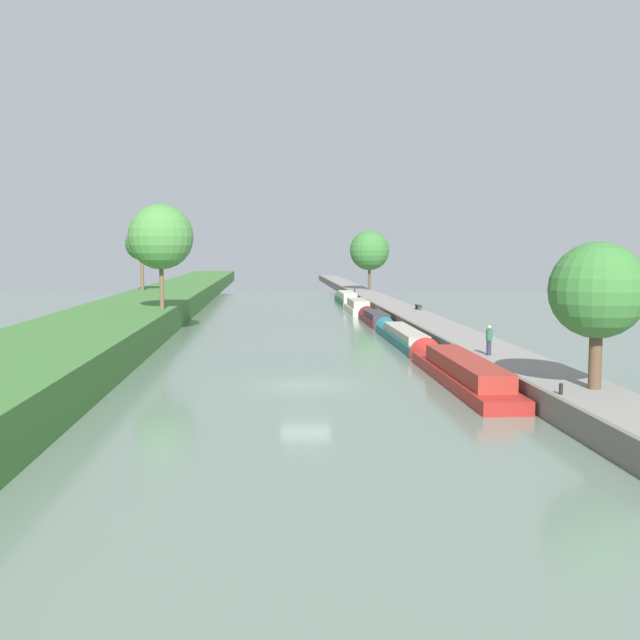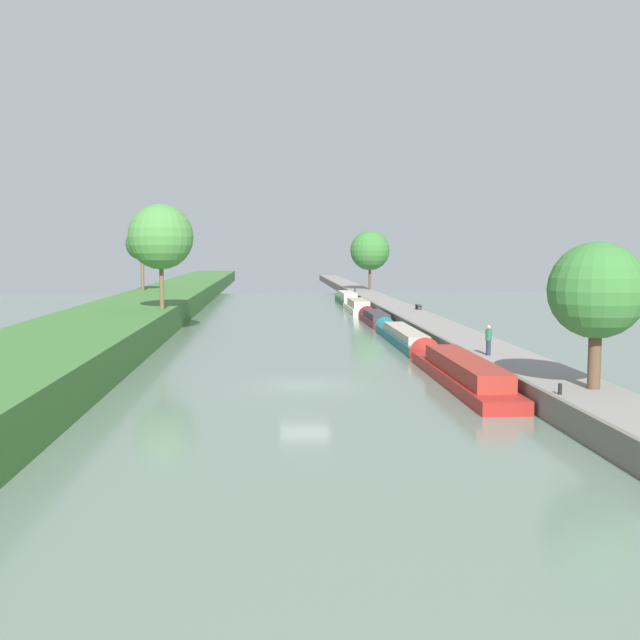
{
  "view_description": "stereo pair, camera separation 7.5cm",
  "coord_description": "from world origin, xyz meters",
  "px_view_note": "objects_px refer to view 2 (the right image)",
  "views": [
    {
      "loc": [
        -1.82,
        -37.56,
        6.9
      ],
      "look_at": [
        2.41,
        24.73,
        1.0
      ],
      "focal_mm": 42.08,
      "sensor_mm": 36.0,
      "label": 1
    },
    {
      "loc": [
        -1.74,
        -37.56,
        6.9
      ],
      "look_at": [
        2.41,
        24.73,
        1.0
      ],
      "focal_mm": 42.08,
      "sensor_mm": 36.0,
      "label": 2
    }
  ],
  "objects_px": {
    "narrowboat_teal": "(402,336)",
    "park_bench": "(419,306)",
    "narrowboat_red": "(457,370)",
    "narrowboat_green": "(346,298)",
    "mooring_bollard_far": "(355,290)",
    "person_walking": "(489,340)",
    "narrowboat_cream": "(357,306)",
    "narrowboat_maroon": "(374,318)",
    "mooring_bollard_near": "(560,389)"
  },
  "relations": [
    {
      "from": "person_walking",
      "to": "mooring_bollard_near",
      "type": "relative_size",
      "value": 3.69
    },
    {
      "from": "narrowboat_cream",
      "to": "narrowboat_maroon",
      "type": "bearing_deg",
      "value": -89.16
    },
    {
      "from": "narrowboat_maroon",
      "to": "narrowboat_cream",
      "type": "xyz_separation_m",
      "value": [
        -0.19,
        12.72,
        0.12
      ]
    },
    {
      "from": "narrowboat_teal",
      "to": "person_walking",
      "type": "xyz_separation_m",
      "value": [
        2.23,
        -14.67,
        1.47
      ]
    },
    {
      "from": "narrowboat_teal",
      "to": "narrowboat_maroon",
      "type": "height_order",
      "value": "narrowboat_teal"
    },
    {
      "from": "narrowboat_teal",
      "to": "narrowboat_cream",
      "type": "bearing_deg",
      "value": 90.23
    },
    {
      "from": "mooring_bollard_far",
      "to": "narrowboat_teal",
      "type": "bearing_deg",
      "value": -92.26
    },
    {
      "from": "narrowboat_cream",
      "to": "mooring_bollard_far",
      "type": "bearing_deg",
      "value": 84.18
    },
    {
      "from": "narrowboat_cream",
      "to": "narrowboat_green",
      "type": "distance_m",
      "value": 13.57
    },
    {
      "from": "narrowboat_green",
      "to": "mooring_bollard_near",
      "type": "height_order",
      "value": "mooring_bollard_near"
    },
    {
      "from": "narrowboat_green",
      "to": "mooring_bollard_near",
      "type": "xyz_separation_m",
      "value": [
        1.76,
        -67.27,
        0.72
      ]
    },
    {
      "from": "mooring_bollard_far",
      "to": "person_walking",
      "type": "bearing_deg",
      "value": -89.66
    },
    {
      "from": "narrowboat_teal",
      "to": "mooring_bollard_near",
      "type": "height_order",
      "value": "mooring_bollard_near"
    },
    {
      "from": "narrowboat_teal",
      "to": "mooring_bollard_near",
      "type": "relative_size",
      "value": 36.44
    },
    {
      "from": "narrowboat_cream",
      "to": "person_walking",
      "type": "xyz_separation_m",
      "value": [
        2.34,
        -42.51,
        1.4
      ]
    },
    {
      "from": "narrowboat_maroon",
      "to": "mooring_bollard_far",
      "type": "distance_m",
      "value": 32.15
    },
    {
      "from": "narrowboat_teal",
      "to": "narrowboat_green",
      "type": "relative_size",
      "value": 1.28
    },
    {
      "from": "person_walking",
      "to": "narrowboat_teal",
      "type": "bearing_deg",
      "value": 98.63
    },
    {
      "from": "narrowboat_green",
      "to": "park_bench",
      "type": "bearing_deg",
      "value": -79.65
    },
    {
      "from": "narrowboat_red",
      "to": "park_bench",
      "type": "relative_size",
      "value": 11.13
    },
    {
      "from": "narrowboat_teal",
      "to": "narrowboat_cream",
      "type": "distance_m",
      "value": 27.83
    },
    {
      "from": "narrowboat_green",
      "to": "person_walking",
      "type": "height_order",
      "value": "person_walking"
    },
    {
      "from": "narrowboat_maroon",
      "to": "person_walking",
      "type": "xyz_separation_m",
      "value": [
        2.16,
        -29.78,
        1.51
      ]
    },
    {
      "from": "narrowboat_teal",
      "to": "person_walking",
      "type": "bearing_deg",
      "value": -81.37
    },
    {
      "from": "narrowboat_teal",
      "to": "mooring_bollard_far",
      "type": "xyz_separation_m",
      "value": [
        1.86,
        47.2,
        0.83
      ]
    },
    {
      "from": "narrowboat_cream",
      "to": "mooring_bollard_near",
      "type": "relative_size",
      "value": 24.67
    },
    {
      "from": "person_walking",
      "to": "narrowboat_cream",
      "type": "bearing_deg",
      "value": 93.15
    },
    {
      "from": "park_bench",
      "to": "mooring_bollard_far",
      "type": "bearing_deg",
      "value": 95.16
    },
    {
      "from": "mooring_bollard_near",
      "to": "park_bench",
      "type": "relative_size",
      "value": 0.3
    },
    {
      "from": "mooring_bollard_far",
      "to": "park_bench",
      "type": "xyz_separation_m",
      "value": [
        2.75,
        -30.48,
        0.12
      ]
    },
    {
      "from": "mooring_bollard_far",
      "to": "narrowboat_green",
      "type": "bearing_deg",
      "value": -106.87
    },
    {
      "from": "mooring_bollard_near",
      "to": "park_bench",
      "type": "height_order",
      "value": "park_bench"
    },
    {
      "from": "narrowboat_maroon",
      "to": "person_walking",
      "type": "bearing_deg",
      "value": -85.86
    },
    {
      "from": "narrowboat_red",
      "to": "narrowboat_maroon",
      "type": "relative_size",
      "value": 1.49
    },
    {
      "from": "narrowboat_teal",
      "to": "narrowboat_maroon",
      "type": "xyz_separation_m",
      "value": [
        0.07,
        15.11,
        -0.04
      ]
    },
    {
      "from": "park_bench",
      "to": "narrowboat_red",
      "type": "bearing_deg",
      "value": -97.83
    },
    {
      "from": "narrowboat_cream",
      "to": "person_walking",
      "type": "distance_m",
      "value": 42.59
    },
    {
      "from": "narrowboat_teal",
      "to": "park_bench",
      "type": "bearing_deg",
      "value": 74.57
    },
    {
      "from": "narrowboat_red",
      "to": "mooring_bollard_far",
      "type": "xyz_separation_m",
      "value": [
        1.82,
        63.75,
        0.73
      ]
    },
    {
      "from": "narrowboat_red",
      "to": "narrowboat_green",
      "type": "xyz_separation_m",
      "value": [
        0.07,
        57.95,
        0.01
      ]
    },
    {
      "from": "person_walking",
      "to": "mooring_bollard_near",
      "type": "distance_m",
      "value": 11.22
    },
    {
      "from": "narrowboat_teal",
      "to": "narrowboat_maroon",
      "type": "distance_m",
      "value": 15.11
    },
    {
      "from": "narrowboat_red",
      "to": "narrowboat_cream",
      "type": "xyz_separation_m",
      "value": [
        -0.15,
        44.38,
        -0.03
      ]
    },
    {
      "from": "narrowboat_green",
      "to": "mooring_bollard_far",
      "type": "relative_size",
      "value": 28.56
    },
    {
      "from": "narrowboat_teal",
      "to": "mooring_bollard_far",
      "type": "bearing_deg",
      "value": 87.74
    },
    {
      "from": "narrowboat_red",
      "to": "person_walking",
      "type": "distance_m",
      "value": 3.19
    },
    {
      "from": "narrowboat_maroon",
      "to": "mooring_bollard_far",
      "type": "height_order",
      "value": "mooring_bollard_far"
    },
    {
      "from": "narrowboat_teal",
      "to": "mooring_bollard_near",
      "type": "xyz_separation_m",
      "value": [
        1.86,
        -25.86,
        0.83
      ]
    },
    {
      "from": "narrowboat_green",
      "to": "narrowboat_cream",
      "type": "bearing_deg",
      "value": -90.92
    },
    {
      "from": "narrowboat_red",
      "to": "park_bench",
      "type": "bearing_deg",
      "value": 82.17
    }
  ]
}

